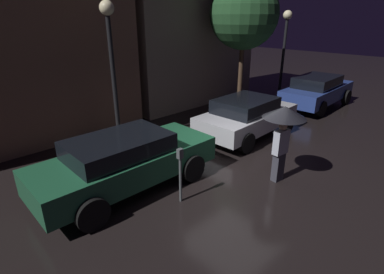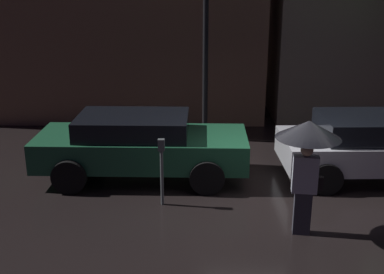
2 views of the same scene
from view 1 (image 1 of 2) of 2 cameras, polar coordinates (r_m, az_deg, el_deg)
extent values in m
plane|color=black|center=(8.34, 8.29, -6.22)|extent=(60.00, 60.00, 0.00)
cube|color=gray|center=(14.85, -1.44, 20.99)|extent=(6.69, 3.00, 7.27)
cube|color=#1E5638|center=(7.32, -12.24, -4.96)|extent=(4.41, 1.72, 0.62)
cube|color=black|center=(7.02, -13.77, -1.65)|extent=(2.30, 1.49, 0.41)
cylinder|color=black|center=(8.76, -7.57, -2.21)|extent=(0.69, 0.22, 0.69)
cylinder|color=black|center=(7.61, 0.06, -5.91)|extent=(0.69, 0.22, 0.69)
cylinder|color=black|center=(7.65, -24.15, -7.92)|extent=(0.69, 0.22, 0.69)
cylinder|color=black|center=(6.31, -18.44, -13.76)|extent=(0.69, 0.22, 0.69)
cube|color=#B7B7BF|center=(10.57, 10.48, 3.47)|extent=(3.96, 1.86, 0.58)
cube|color=black|center=(10.29, 10.17, 6.00)|extent=(2.08, 1.59, 0.45)
cylinder|color=black|center=(12.07, 10.42, 4.38)|extent=(0.65, 0.22, 0.65)
cylinder|color=black|center=(11.22, 17.60, 2.33)|extent=(0.65, 0.22, 0.65)
cylinder|color=black|center=(10.28, 2.49, 1.60)|extent=(0.65, 0.22, 0.65)
cylinder|color=black|center=(9.27, 10.32, -1.11)|extent=(0.65, 0.22, 0.65)
cube|color=navy|center=(15.04, 22.77, 7.82)|extent=(4.53, 1.84, 0.63)
cube|color=black|center=(14.77, 22.79, 9.75)|extent=(2.38, 1.56, 0.46)
cylinder|color=black|center=(16.67, 21.96, 8.09)|extent=(0.68, 0.22, 0.68)
cylinder|color=black|center=(16.10, 27.34, 6.76)|extent=(0.68, 0.22, 0.68)
cylinder|color=black|center=(14.24, 17.23, 6.52)|extent=(0.68, 0.22, 0.68)
cylinder|color=black|center=(13.56, 23.37, 4.94)|extent=(0.68, 0.22, 0.68)
cube|color=#383842|center=(7.91, 16.07, -5.49)|extent=(0.30, 0.22, 0.75)
cube|color=#B2B7C6|center=(7.62, 16.61, -0.90)|extent=(0.43, 0.24, 0.63)
sphere|color=tan|center=(7.48, 16.95, 2.03)|extent=(0.20, 0.20, 0.20)
cylinder|color=black|center=(7.54, 16.81, 0.82)|extent=(0.02, 0.02, 0.74)
cone|color=black|center=(7.37, 17.24, 4.54)|extent=(1.04, 1.04, 0.28)
cube|color=black|center=(7.87, 17.30, -1.50)|extent=(0.17, 0.12, 0.22)
cylinder|color=#4C5154|center=(6.70, -2.22, -8.23)|extent=(0.06, 0.06, 1.08)
cube|color=#4C5154|center=(6.39, -2.30, -3.19)|extent=(0.12, 0.10, 0.22)
cylinder|color=black|center=(9.69, -14.59, 9.72)|extent=(0.14, 0.14, 3.92)
sphere|color=#F9EAB7|center=(9.50, -15.94, 22.59)|extent=(0.42, 0.42, 0.42)
cylinder|color=black|center=(16.32, 16.90, 13.96)|extent=(0.14, 0.14, 3.74)
sphere|color=#F9EAB7|center=(16.19, 17.77, 21.27)|extent=(0.43, 0.43, 0.43)
cylinder|color=#473323|center=(13.52, 9.19, 11.03)|extent=(0.20, 0.20, 2.79)
sphere|color=#234C28|center=(13.28, 9.91, 22.03)|extent=(2.80, 2.80, 2.80)
camera|label=2|loc=(5.99, 87.33, 2.74)|focal=45.00mm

